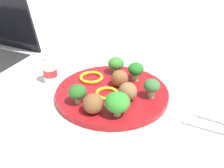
# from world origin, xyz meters

# --- Properties ---
(ground_plane) EXTENTS (4.00, 4.00, 0.00)m
(ground_plane) POSITION_xyz_m (0.00, 0.00, 0.00)
(ground_plane) COLOR silver
(plate) EXTENTS (0.28, 0.28, 0.02)m
(plate) POSITION_xyz_m (0.00, 0.00, 0.01)
(plate) COLOR maroon
(plate) RESTS_ON ground_plane
(broccoli_floret_back_right) EXTENTS (0.04, 0.04, 0.05)m
(broccoli_floret_back_right) POSITION_xyz_m (0.02, 0.08, 0.05)
(broccoli_floret_back_right) COLOR #9CD074
(broccoli_floret_back_right) RESTS_ON plate
(broccoli_floret_far_rim) EXTENTS (0.05, 0.05, 0.06)m
(broccoli_floret_far_rim) POSITION_xyz_m (0.07, -0.07, 0.05)
(broccoli_floret_far_rim) COLOR #92CB69
(broccoli_floret_far_rim) RESTS_ON plate
(broccoli_floret_back_left) EXTENTS (0.04, 0.04, 0.05)m
(broccoli_floret_back_left) POSITION_xyz_m (-0.03, -0.09, 0.04)
(broccoli_floret_back_left) COLOR #98B876
(broccoli_floret_back_left) RESTS_ON plate
(broccoli_floret_front_left) EXTENTS (0.04, 0.04, 0.05)m
(broccoli_floret_front_left) POSITION_xyz_m (-0.05, 0.08, 0.04)
(broccoli_floret_front_left) COLOR #91D077
(broccoli_floret_front_left) RESTS_ON plate
(broccoli_floret_center) EXTENTS (0.04, 0.04, 0.05)m
(broccoli_floret_center) POSITION_xyz_m (0.09, 0.03, 0.05)
(broccoli_floret_center) COLOR #90CB81
(broccoli_floret_center) RESTS_ON plate
(meatball_near_rim) EXTENTS (0.04, 0.04, 0.04)m
(meatball_near_rim) POSITION_xyz_m (0.05, -0.01, 0.04)
(meatball_near_rim) COLOR brown
(meatball_near_rim) RESTS_ON plate
(meatball_front_left) EXTENTS (0.04, 0.04, 0.04)m
(meatball_front_left) POSITION_xyz_m (0.00, 0.03, 0.04)
(meatball_front_left) COLOR brown
(meatball_front_left) RESTS_ON plate
(meatball_back_right) EXTENTS (0.05, 0.05, 0.05)m
(meatball_back_right) POSITION_xyz_m (0.02, -0.10, 0.04)
(meatball_back_right) COLOR brown
(meatball_back_right) RESTS_ON plate
(pepper_ring_far_rim) EXTENTS (0.08, 0.08, 0.01)m
(pepper_ring_far_rim) POSITION_xyz_m (-0.00, -0.02, 0.02)
(pepper_ring_far_rim) COLOR yellow
(pepper_ring_far_rim) RESTS_ON plate
(pepper_ring_mid_left) EXTENTS (0.09, 0.09, 0.01)m
(pepper_ring_mid_left) POSITION_xyz_m (-0.08, 0.02, 0.02)
(pepper_ring_mid_left) COLOR yellow
(pepper_ring_mid_left) RESTS_ON plate
(napkin) EXTENTS (0.18, 0.14, 0.01)m
(napkin) POSITION_xyz_m (0.26, 0.03, 0.00)
(napkin) COLOR white
(napkin) RESTS_ON ground_plane
(knife) EXTENTS (0.15, 0.04, 0.01)m
(knife) POSITION_xyz_m (0.27, 0.02, 0.01)
(knife) COLOR silver
(knife) RESTS_ON napkin
(yogurt_bottle) EXTENTS (0.04, 0.04, 0.08)m
(yogurt_bottle) POSITION_xyz_m (-0.18, -0.04, 0.03)
(yogurt_bottle) COLOR white
(yogurt_bottle) RESTS_ON ground_plane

